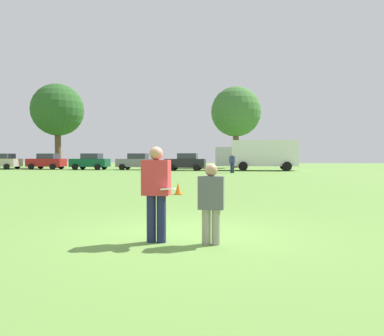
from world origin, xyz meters
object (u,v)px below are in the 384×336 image
player_thrower (156,189)px  parked_car_center (90,161)px  box_truck (258,154)px  parked_car_mid_left (47,161)px  frisbee (168,189)px  bystander_far_jogger (232,162)px  parked_car_near_left (2,161)px  traffic_cone (178,189)px  player_defender (211,200)px  parked_car_near_right (186,162)px  parked_car_mid_right (137,161)px

player_thrower → parked_car_center: size_ratio=0.40×
player_thrower → box_truck: size_ratio=0.20×
parked_car_mid_left → frisbee: bearing=-57.9°
parked_car_center → bystander_far_jogger: (16.04, -6.09, 0.06)m
player_thrower → parked_car_near_left: 42.47m
parked_car_center → box_truck: bearing=1.2°
box_truck → traffic_cone: bearing=-99.0°
player_defender → parked_car_near_left: 43.10m
traffic_cone → bystander_far_jogger: (1.52, 19.19, 0.76)m
frisbee → parked_car_mid_left: bearing=122.1°
player_thrower → parked_car_center: bearing=115.0°
parked_car_mid_left → parked_car_near_right: 16.47m
parked_car_center → parked_car_mid_right: 5.24m
player_thrower → traffic_cone: bearing=97.4°
parked_car_near_left → parked_car_mid_right: (15.98, 0.45, 0.00)m
parked_car_near_left → player_defender: bearing=-50.7°
frisbee → parked_car_near_right: (-4.85, 32.77, -0.03)m
parked_car_near_left → parked_car_center: (10.76, 0.03, 0.00)m
player_defender → parked_car_near_right: size_ratio=0.33×
traffic_cone → parked_car_near_right: parked_car_near_right is taller
traffic_cone → player_defender: bearing=-76.0°
parked_car_near_left → parked_car_near_right: (21.73, -0.73, 0.00)m
frisbee → parked_car_mid_left: (-21.27, 33.94, -0.03)m
traffic_cone → parked_car_mid_right: 27.35m
player_defender → traffic_cone: player_defender is taller
player_thrower → player_defender: size_ratio=1.21×
parked_car_near_left → parked_car_mid_left: (5.31, 0.44, 0.00)m
parked_car_near_left → box_truck: bearing=0.8°
box_truck → bystander_far_jogger: (-2.55, -6.49, -0.77)m
player_thrower → frisbee: player_thrower is taller
player_defender → bystander_far_jogger: (-0.50, 27.28, 0.22)m
traffic_cone → box_truck: bearing=81.0°
player_thrower → parked_car_mid_right: bearing=107.0°
player_thrower → parked_car_center: (-15.57, 33.35, -0.02)m
frisbee → parked_car_near_left: (-26.58, 33.50, -0.03)m
parked_car_mid_right → parked_car_mid_left: bearing=-179.9°
player_thrower → frisbee: size_ratio=6.13×
traffic_cone → bystander_far_jogger: bystander_far_jogger is taller
parked_car_mid_left → box_truck: 24.05m
player_defender → bystander_far_jogger: size_ratio=0.79×
traffic_cone → parked_car_mid_left: 32.55m
parked_car_near_right → bystander_far_jogger: 7.35m
parked_car_near_right → parked_car_mid_right: bearing=168.3°
frisbee → traffic_cone: (-1.30, 8.24, -0.72)m
parked_car_mid_left → parked_car_mid_right: 10.67m
frisbee → box_truck: (2.76, 33.93, 0.80)m
player_thrower → parked_car_center: parked_car_center is taller
player_thrower → parked_car_near_right: (-4.60, 32.59, -0.02)m
parked_car_near_right → player_thrower: bearing=-82.0°
parked_car_center → box_truck: size_ratio=0.49×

